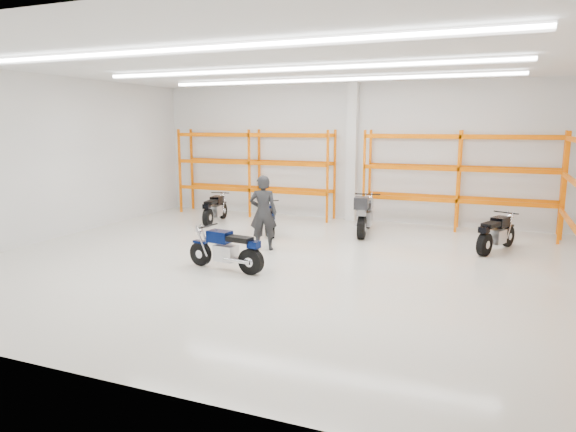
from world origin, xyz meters
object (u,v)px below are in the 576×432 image
at_px(motorcycle_main, 228,251).
at_px(motorcycle_back_b, 270,219).
at_px(motorcycle_back_a, 214,209).
at_px(structural_column, 352,153).
at_px(motorcycle_back_c, 364,215).
at_px(standing_man, 263,213).
at_px(motorcycle_back_d, 495,234).

height_order(motorcycle_main, motorcycle_back_b, motorcycle_main).
distance_m(motorcycle_back_a, structural_column, 4.87).
distance_m(motorcycle_back_c, structural_column, 2.86).
distance_m(motorcycle_back_c, standing_man, 3.38).
xyz_separation_m(motorcycle_back_c, standing_man, (-1.95, -2.73, 0.38)).
xyz_separation_m(motorcycle_main, motorcycle_back_a, (-3.11, 4.77, -0.01)).
relative_size(motorcycle_main, motorcycle_back_d, 1.07).
bearing_deg(motorcycle_back_b, motorcycle_back_d, 1.86).
bearing_deg(motorcycle_back_c, motorcycle_back_b, -160.06).
relative_size(motorcycle_main, motorcycle_back_a, 1.03).
distance_m(motorcycle_back_a, motorcycle_back_c, 4.97).
height_order(motorcycle_back_c, motorcycle_back_d, motorcycle_back_c).
relative_size(motorcycle_back_b, structural_column, 0.38).
relative_size(standing_man, structural_column, 0.43).
height_order(motorcycle_main, structural_column, structural_column).
xyz_separation_m(motorcycle_back_c, structural_column, (-0.97, 2.12, 1.67)).
xyz_separation_m(standing_man, structural_column, (0.98, 4.85, 1.29)).
distance_m(motorcycle_main, motorcycle_back_c, 5.12).
xyz_separation_m(motorcycle_back_c, motorcycle_back_d, (3.54, -0.74, -0.14)).
height_order(motorcycle_back_a, structural_column, structural_column).
height_order(motorcycle_back_c, standing_man, standing_man).
xyz_separation_m(motorcycle_main, motorcycle_back_b, (-0.72, 3.83, -0.01)).
distance_m(motorcycle_back_c, motorcycle_back_d, 3.62).
height_order(motorcycle_back_a, standing_man, standing_man).
relative_size(motorcycle_back_c, structural_column, 0.53).
bearing_deg(standing_man, motorcycle_back_b, -87.21).
height_order(motorcycle_back_d, standing_man, standing_man).
height_order(motorcycle_back_b, structural_column, structural_column).
relative_size(motorcycle_back_a, motorcycle_back_b, 1.10).
bearing_deg(motorcycle_back_c, motorcycle_main, -111.33).
xyz_separation_m(motorcycle_back_a, motorcycle_back_c, (4.97, 0.00, 0.14)).
distance_m(motorcycle_back_b, motorcycle_back_d, 6.12).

